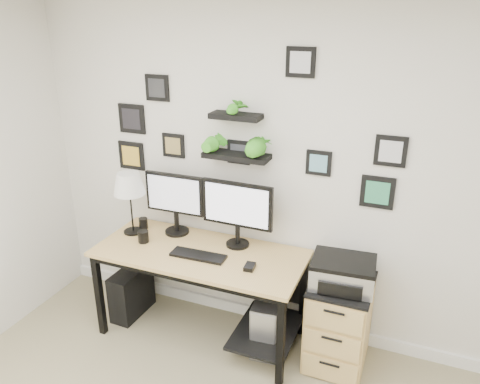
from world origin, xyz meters
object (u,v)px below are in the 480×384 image
at_px(monitor_right, 237,209).
at_px(table_lamp, 129,185).
at_px(monitor_left, 175,199).
at_px(mug, 143,237).
at_px(file_cabinet, 339,323).
at_px(printer, 343,273).
at_px(desk, 206,264).
at_px(pc_tower_black, 132,292).
at_px(pc_tower_grey, 269,321).

relative_size(monitor_right, table_lamp, 1.09).
height_order(monitor_left, mug, monitor_left).
distance_m(table_lamp, file_cabinet, 1.91).
bearing_deg(printer, monitor_right, 171.65).
relative_size(desk, file_cabinet, 2.39).
distance_m(monitor_left, pc_tower_black, 0.94).
relative_size(desk, monitor_right, 2.84).
xyz_separation_m(desk, pc_tower_grey, (0.51, 0.03, -0.40)).
bearing_deg(monitor_left, file_cabinet, -4.87).
xyz_separation_m(monitor_left, pc_tower_black, (-0.36, -0.19, -0.84)).
bearing_deg(monitor_right, mug, -162.66).
bearing_deg(pc_tower_grey, mug, -174.93).
relative_size(monitor_left, monitor_right, 0.91).
distance_m(monitor_right, printer, 0.90).
xyz_separation_m(table_lamp, pc_tower_grey, (1.20, -0.02, -0.94)).
distance_m(monitor_left, table_lamp, 0.38).
bearing_deg(pc_tower_grey, desk, -176.71).
bearing_deg(file_cabinet, printer, -89.53).
bearing_deg(printer, monitor_left, 174.23).
relative_size(monitor_left, printer, 1.13).
bearing_deg(file_cabinet, pc_tower_black, -177.53).
bearing_deg(file_cabinet, monitor_right, 173.12).
distance_m(pc_tower_grey, file_cabinet, 0.54).
bearing_deg(desk, table_lamp, 175.51).
bearing_deg(desk, mug, -173.18).
bearing_deg(printer, file_cabinet, 90.47).
xyz_separation_m(mug, file_cabinet, (1.55, 0.12, -0.46)).
height_order(desk, file_cabinet, desk).
relative_size(monitor_right, pc_tower_black, 1.36).
bearing_deg(printer, table_lamp, 179.41).
distance_m(monitor_left, pc_tower_grey, 1.20).
bearing_deg(mug, pc_tower_black, 167.29).
height_order(mug, file_cabinet, mug).
relative_size(desk, pc_tower_black, 3.85).
height_order(desk, table_lamp, table_lamp).
relative_size(mug, pc_tower_grey, 0.20).
height_order(pc_tower_grey, file_cabinet, file_cabinet).
relative_size(pc_tower_grey, file_cabinet, 0.69).
height_order(desk, monitor_right, monitor_right).
xyz_separation_m(monitor_right, pc_tower_black, (-0.91, -0.18, -0.85)).
bearing_deg(pc_tower_black, desk, 3.57).
height_order(monitor_right, printer, monitor_right).
distance_m(mug, file_cabinet, 1.62).
distance_m(monitor_left, file_cabinet, 1.56).
xyz_separation_m(mug, pc_tower_grey, (1.03, 0.09, -0.58)).
distance_m(monitor_right, file_cabinet, 1.12).
height_order(monitor_right, pc_tower_black, monitor_right).
distance_m(desk, monitor_right, 0.50).
bearing_deg(mug, desk, 6.82).
distance_m(monitor_left, printer, 1.42).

